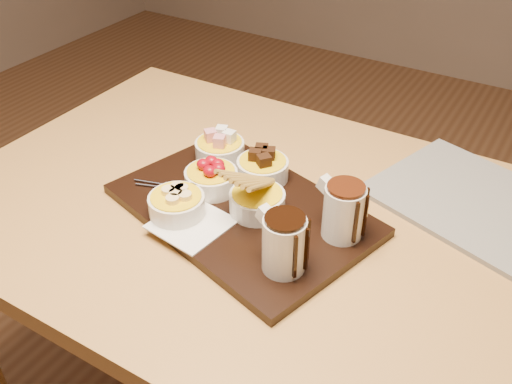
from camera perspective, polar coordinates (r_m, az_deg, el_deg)
The scene contains 12 objects.
dining_table at distance 1.12m, azimuth 0.80°, elevation -5.84°, with size 1.20×0.80×0.75m.
serving_board at distance 1.04m, azimuth -1.41°, elevation -1.78°, with size 0.46×0.30×0.02m, color black.
napkin at distance 1.00m, azimuth -6.47°, elevation -3.17°, with size 0.12×0.12×0.00m, color white.
bowl_marshmallows at distance 1.16m, azimuth -3.64°, elevation 4.18°, with size 0.10×0.10×0.04m, color silver.
bowl_cake at distance 1.10m, azimuth 0.66°, elevation 2.27°, with size 0.10×0.10×0.04m, color silver.
bowl_strawberries at distance 1.07m, azimuth -4.49°, elevation 1.21°, with size 0.10×0.10×0.04m, color silver.
bowl_biscotti at distance 1.01m, azimuth 0.12°, elevation -1.04°, with size 0.10×0.10×0.04m, color silver.
bowl_bananas at distance 1.01m, azimuth -7.92°, elevation -1.35°, with size 0.10×0.10×0.04m, color silver.
pitcher_dark_chocolate at distance 0.88m, azimuth 2.82°, elevation -5.28°, with size 0.07×0.07×0.09m, color silver.
pitcher_milk_chocolate at distance 0.95m, azimuth 8.74°, elevation -2.01°, with size 0.07×0.07×0.09m, color silver.
fondue_skewers at distance 1.08m, azimuth -5.82°, elevation 0.23°, with size 0.26×0.03×0.01m, color silver, non-canonical shape.
newspaper at distance 1.14m, azimuth 21.04°, elevation -0.87°, with size 0.35×0.28×0.01m, color beige.
Camera 1 is at (0.42, -0.72, 1.39)m, focal length 40.00 mm.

